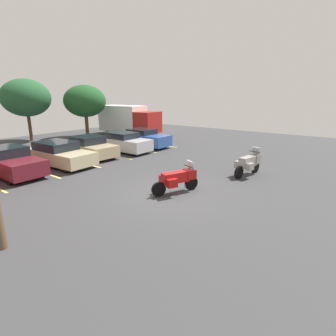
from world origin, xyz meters
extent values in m
cube|color=#38383A|center=(0.00, 0.00, -0.05)|extent=(44.00, 44.00, 0.10)
cylinder|color=black|center=(0.86, -0.54, 0.32)|extent=(0.64, 0.37, 0.64)
cylinder|color=black|center=(-0.66, 0.13, 0.32)|extent=(0.64, 0.37, 0.64)
cube|color=#A51414|center=(0.10, -0.20, 0.73)|extent=(1.30, 0.87, 0.46)
cylinder|color=#B2B2B7|center=(0.75, -0.49, 0.73)|extent=(0.49, 0.27, 1.11)
cylinder|color=black|center=(0.68, -0.46, 1.14)|extent=(0.28, 0.58, 0.04)
cube|color=#A51414|center=(0.77, -0.50, 0.78)|extent=(0.60, 0.62, 0.42)
cube|color=#B2C1CC|center=(0.82, -0.52, 1.18)|extent=(0.32, 0.47, 0.39)
cube|color=#A51414|center=(-0.10, 0.26, 0.62)|extent=(0.50, 0.40, 0.36)
cube|color=#A51414|center=(-0.38, -0.37, 0.62)|extent=(0.50, 0.40, 0.36)
cylinder|color=black|center=(5.30, -1.91, 0.34)|extent=(0.68, 0.24, 0.67)
cylinder|color=black|center=(3.73, -1.62, 0.34)|extent=(0.68, 0.24, 0.67)
cube|color=gray|center=(4.51, -1.76, 0.78)|extent=(1.26, 0.63, 0.53)
cylinder|color=#B2B2B7|center=(5.18, -1.89, 0.76)|extent=(0.52, 0.16, 1.14)
cylinder|color=black|center=(5.11, -1.87, 1.22)|extent=(0.15, 0.62, 0.04)
cube|color=gray|center=(5.20, -1.89, 0.83)|extent=(0.52, 0.57, 0.48)
cube|color=#B2C1CC|center=(5.25, -1.90, 1.26)|extent=(0.24, 0.46, 0.39)
cube|color=gray|center=(4.22, -1.36, 0.64)|extent=(0.48, 0.32, 0.36)
cube|color=gray|center=(4.10, -2.04, 0.64)|extent=(0.48, 0.32, 0.36)
cube|color=#EAE066|center=(-1.75, 8.24, 0.00)|extent=(0.12, 4.98, 0.01)
cube|color=#EAE066|center=(0.87, 8.24, 0.00)|extent=(0.12, 4.98, 0.01)
cube|color=#EAE066|center=(3.48, 8.24, 0.00)|extent=(0.12, 4.98, 0.01)
cube|color=#EAE066|center=(6.09, 8.24, 0.00)|extent=(0.12, 4.98, 0.01)
cube|color=#EAE066|center=(8.70, 8.24, 0.00)|extent=(0.12, 4.98, 0.01)
cube|color=maroon|center=(-2.95, 8.38, 0.61)|extent=(1.85, 4.57, 0.80)
cube|color=black|center=(-2.95, 8.80, 1.26)|extent=(1.69, 1.98, 0.50)
cylinder|color=black|center=(-2.19, 6.83, 0.32)|extent=(0.23, 0.65, 0.65)
cylinder|color=black|center=(-3.74, 6.84, 0.32)|extent=(0.23, 0.65, 0.65)
cylinder|color=black|center=(-2.16, 9.92, 0.32)|extent=(0.23, 0.65, 0.65)
cube|color=#C1B289|center=(-0.21, 8.21, 0.57)|extent=(2.14, 4.83, 0.74)
cube|color=black|center=(-0.23, 8.53, 1.19)|extent=(1.89, 2.41, 0.49)
cylinder|color=black|center=(0.70, 6.64, 0.30)|extent=(0.25, 0.62, 0.61)
cylinder|color=black|center=(-0.99, 6.56, 0.30)|extent=(0.25, 0.62, 0.61)
cylinder|color=black|center=(0.56, 9.86, 0.30)|extent=(0.25, 0.62, 0.61)
cylinder|color=black|center=(-1.12, 9.79, 0.30)|extent=(0.25, 0.62, 0.61)
cube|color=tan|center=(2.21, 8.58, 0.58)|extent=(2.16, 4.45, 0.74)
cube|color=black|center=(2.22, 8.68, 1.21)|extent=(1.85, 1.99, 0.51)
cylinder|color=black|center=(2.93, 7.05, 0.32)|extent=(0.26, 0.66, 0.65)
cylinder|color=black|center=(1.31, 7.16, 0.32)|extent=(0.26, 0.66, 0.65)
cylinder|color=black|center=(3.12, 9.99, 0.32)|extent=(0.26, 0.66, 0.65)
cylinder|color=black|center=(1.50, 10.10, 0.32)|extent=(0.26, 0.66, 0.65)
cube|color=#B7B7BC|center=(4.94, 8.14, 0.61)|extent=(1.81, 4.62, 0.82)
cube|color=black|center=(4.94, 8.26, 1.24)|extent=(1.67, 2.27, 0.44)
cylinder|color=black|center=(5.72, 6.57, 0.31)|extent=(0.22, 0.62, 0.62)
cylinder|color=black|center=(4.17, 6.57, 0.31)|extent=(0.22, 0.62, 0.62)
cylinder|color=black|center=(5.72, 9.71, 0.31)|extent=(0.22, 0.62, 0.62)
cylinder|color=black|center=(4.16, 9.71, 0.31)|extent=(0.22, 0.62, 0.62)
cube|color=#2D519E|center=(7.34, 8.24, 0.62)|extent=(1.93, 4.71, 0.84)
cube|color=black|center=(7.34, 8.36, 1.25)|extent=(1.74, 2.06, 0.41)
cylinder|color=black|center=(8.17, 6.67, 0.31)|extent=(0.23, 0.62, 0.61)
cylinder|color=black|center=(6.57, 6.64, 0.31)|extent=(0.23, 0.62, 0.61)
cylinder|color=black|center=(8.11, 9.84, 0.31)|extent=(0.23, 0.62, 0.61)
cylinder|color=black|center=(6.52, 9.82, 0.31)|extent=(0.23, 0.62, 0.61)
cube|color=#A51E19|center=(11.79, 11.59, 1.43)|extent=(2.61, 2.06, 2.14)
cube|color=white|center=(11.58, 14.99, 1.70)|extent=(2.80, 5.05, 2.68)
cylinder|color=black|center=(12.86, 11.72, 0.45)|extent=(0.36, 0.92, 0.90)
cylinder|color=black|center=(10.72, 11.59, 0.45)|extent=(0.36, 0.92, 0.90)
cylinder|color=black|center=(12.58, 16.14, 0.45)|extent=(0.36, 0.92, 0.90)
cylinder|color=black|center=(10.45, 16.01, 0.45)|extent=(0.36, 0.92, 0.90)
cylinder|color=#4C3823|center=(3.19, 18.53, 1.12)|extent=(0.28, 0.28, 2.24)
ellipsoid|color=#23512D|center=(3.19, 18.53, 3.90)|extent=(4.25, 4.25, 3.32)
cylinder|color=#4C3823|center=(7.81, 16.25, 1.01)|extent=(0.34, 0.34, 2.01)
ellipsoid|color=#1E4C23|center=(7.81, 16.25, 3.56)|extent=(4.07, 4.07, 3.09)
camera|label=1|loc=(-8.90, -6.55, 4.20)|focal=28.44mm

